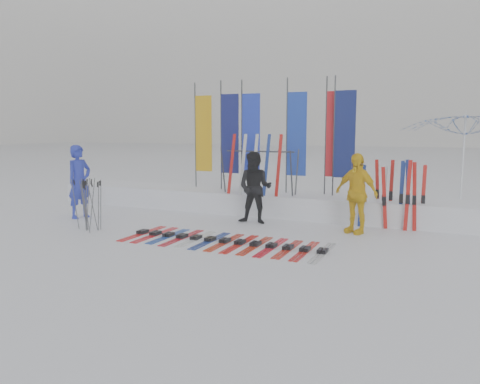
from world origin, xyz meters
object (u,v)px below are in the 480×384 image
at_px(person_yellow, 356,193).
at_px(person_blue, 79,182).
at_px(ski_rack, 260,166).
at_px(tent_canopy, 462,165).
at_px(person_black, 255,188).
at_px(ski_row, 225,241).

bearing_deg(person_yellow, person_blue, -147.43).
distance_m(person_blue, ski_rack, 4.90).
distance_m(person_blue, tent_canopy, 10.20).
xyz_separation_m(person_black, ski_rack, (-0.33, 1.14, 0.47)).
distance_m(person_black, ski_row, 2.35).
distance_m(person_yellow, tent_canopy, 3.65).
bearing_deg(person_yellow, person_black, -158.30).
bearing_deg(tent_canopy, person_black, -150.00).
bearing_deg(ski_row, person_blue, 168.77).
relative_size(person_yellow, ski_rack, 0.91).
height_order(person_black, ski_row, person_black).
height_order(ski_row, ski_rack, ski_rack).
xyz_separation_m(person_blue, person_yellow, (7.15, 1.13, -0.06)).
bearing_deg(person_blue, ski_rack, -53.16).
xyz_separation_m(person_blue, person_black, (4.62, 1.21, -0.07)).
bearing_deg(ski_row, person_yellow, 41.59).
xyz_separation_m(person_black, ski_row, (0.19, -2.17, -0.88)).
bearing_deg(tent_canopy, ski_row, -132.94).
bearing_deg(ski_rack, person_black, -73.82).
distance_m(person_black, ski_rack, 1.27).
relative_size(tent_canopy, ski_row, 0.74).
xyz_separation_m(person_blue, tent_canopy, (9.39, 3.97, 0.47)).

